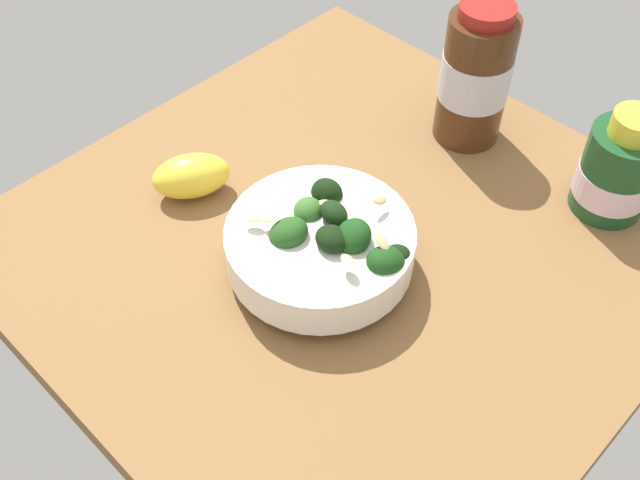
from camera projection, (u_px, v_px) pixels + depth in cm
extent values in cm
cube|color=brown|center=(347.00, 248.00, 76.59)|extent=(60.27, 60.27, 3.48)
cylinder|color=white|center=(320.00, 263.00, 72.18)|extent=(9.73, 9.73, 1.32)
cylinder|color=white|center=(320.00, 245.00, 70.21)|extent=(17.69, 17.69, 3.95)
cylinder|color=silver|center=(320.00, 234.00, 69.03)|extent=(15.43, 15.43, 0.80)
cylinder|color=#2F662B|center=(334.00, 224.00, 70.09)|extent=(1.26, 1.13, 1.40)
ellipsoid|color=black|center=(334.00, 213.00, 69.05)|extent=(3.52, 2.96, 3.49)
cylinder|color=#3C7A32|center=(308.00, 221.00, 71.34)|extent=(1.43, 1.42, 0.95)
ellipsoid|color=#386B2B|center=(308.00, 212.00, 70.36)|extent=(3.99, 4.40, 3.37)
cylinder|color=#589D47|center=(289.00, 245.00, 69.38)|extent=(1.41, 1.38, 1.26)
ellipsoid|color=#23511C|center=(288.00, 233.00, 68.18)|extent=(5.62, 5.27, 4.87)
cylinder|color=#589D47|center=(394.00, 268.00, 68.64)|extent=(1.41, 1.54, 1.72)
ellipsoid|color=black|center=(395.00, 257.00, 67.50)|extent=(4.12, 4.18, 3.45)
cylinder|color=#4A8F3C|center=(327.00, 206.00, 73.18)|extent=(1.16, 1.52, 1.77)
ellipsoid|color=black|center=(327.00, 193.00, 71.92)|extent=(3.55, 3.41, 3.49)
cylinder|color=#4A8F3C|center=(332.00, 250.00, 68.38)|extent=(1.34, 1.31, 1.53)
ellipsoid|color=black|center=(333.00, 239.00, 67.25)|extent=(4.70, 5.12, 3.98)
cylinder|color=#4A8F3C|center=(384.00, 274.00, 67.70)|extent=(1.48, 1.61, 1.58)
ellipsoid|color=#194216|center=(386.00, 262.00, 66.37)|extent=(4.22, 5.18, 4.00)
cylinder|color=#3C7A32|center=(353.00, 249.00, 68.73)|extent=(1.46, 1.31, 1.90)
ellipsoid|color=#194216|center=(353.00, 237.00, 67.43)|extent=(4.39, 4.87, 4.50)
ellipsoid|color=#DBBC84|center=(252.00, 218.00, 68.23)|extent=(2.08, 1.71, 0.57)
ellipsoid|color=#DBBC84|center=(382.00, 242.00, 65.75)|extent=(1.91, 1.23, 1.26)
ellipsoid|color=#DBBC84|center=(270.00, 219.00, 67.92)|extent=(2.04, 1.83, 0.96)
ellipsoid|color=#DBBC84|center=(319.00, 203.00, 70.28)|extent=(1.85, 2.03, 1.12)
ellipsoid|color=#DBBC84|center=(348.00, 261.00, 64.44)|extent=(2.01, 1.44, 0.41)
ellipsoid|color=#DBBC84|center=(379.00, 200.00, 69.31)|extent=(1.35, 2.06, 1.36)
ellipsoid|color=yellow|center=(191.00, 176.00, 77.80)|extent=(8.09, 9.30, 4.64)
cylinder|color=#194723|center=(617.00, 171.00, 74.73)|extent=(7.34, 7.34, 9.51)
cylinder|color=gold|center=(635.00, 125.00, 70.33)|extent=(4.57, 4.57, 2.25)
cylinder|color=silver|center=(613.00, 181.00, 75.70)|extent=(7.49, 7.49, 3.25)
cylinder|color=#472814|center=(475.00, 79.00, 80.41)|extent=(7.38, 7.38, 14.71)
cylinder|color=maroon|center=(487.00, 12.00, 74.37)|extent=(5.74, 5.74, 1.45)
cylinder|color=silver|center=(475.00, 76.00, 80.07)|extent=(7.53, 7.53, 5.13)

